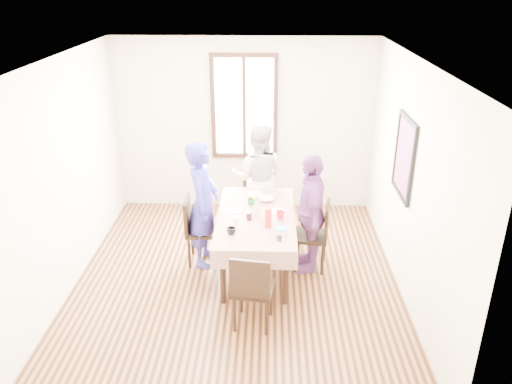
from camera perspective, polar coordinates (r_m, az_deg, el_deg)
ground at (r=6.39m, az=-2.19°, el=-9.97°), size 4.50×4.50×0.00m
back_wall at (r=7.88m, az=-1.31°, el=7.52°), size 4.00×0.00×4.00m
right_wall at (r=5.97m, az=17.14°, el=1.03°), size 0.00×4.50×4.50m
window_frame at (r=7.78m, az=-1.34°, el=9.61°), size 1.02×0.06×1.62m
window_pane at (r=7.79m, az=-1.34°, el=9.62°), size 0.90×0.02×1.50m
art_poster at (r=6.16m, az=16.50°, el=3.82°), size 0.04×0.76×0.96m
dining_table at (r=6.45m, az=0.01°, el=-5.73°), size 0.84×1.65×0.75m
tablecloth at (r=6.27m, az=0.01°, el=-2.70°), size 0.96×1.77×0.01m
chair_left at (r=6.60m, az=-6.05°, el=-4.36°), size 0.43×0.43×0.91m
chair_right at (r=6.48m, az=6.25°, el=-4.94°), size 0.48×0.48×0.91m
chair_far at (r=7.42m, az=0.25°, el=-0.90°), size 0.47×0.47×0.91m
chair_near at (r=5.44m, az=-0.32°, el=-10.84°), size 0.48×0.48×0.91m
person_left at (r=6.43m, az=-6.03°, el=-1.40°), size 0.45×0.64×1.66m
person_far at (r=7.26m, az=0.25°, el=1.58°), size 0.84×0.68×1.62m
person_right at (r=6.33m, az=6.21°, el=-2.36°), size 0.41×0.93×1.56m
mug_black at (r=5.82m, az=-2.82°, el=-4.44°), size 0.13×0.13×0.08m
mug_flag at (r=6.16m, az=2.77°, el=-2.64°), size 0.15×0.15×0.10m
mug_green at (r=6.54m, az=-0.56°, el=-1.09°), size 0.10×0.10×0.08m
serving_bowl at (r=6.65m, az=1.17°, el=-0.81°), size 0.21×0.21×0.05m
juice_carton at (r=5.94m, az=1.40°, el=-2.92°), size 0.08×0.08×0.24m
butter_tub at (r=5.83m, az=2.98°, el=-4.51°), size 0.12×0.12×0.06m
jam_jar at (r=6.14m, az=-0.78°, el=-2.73°), size 0.07×0.07×0.10m
drinking_glass at (r=6.06m, az=-2.31°, el=-3.20°), size 0.06×0.06×0.09m
smartphone at (r=5.73m, az=2.61°, el=-5.32°), size 0.06×0.12×0.01m
flower_vase at (r=6.26m, az=0.14°, el=-2.02°), size 0.07×0.07×0.13m
plate_left at (r=6.39m, az=-2.55°, el=-2.08°), size 0.20×0.20×0.01m
plate_right at (r=6.37m, az=2.36°, el=-2.16°), size 0.20×0.20×0.01m
plate_far at (r=6.86m, az=-0.09°, el=-0.18°), size 0.20×0.20×0.01m
butter_lid at (r=5.81m, az=2.98°, el=-4.19°), size 0.12×0.12×0.01m
flower_bunch at (r=6.21m, az=0.14°, el=-1.06°), size 0.09×0.09×0.10m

